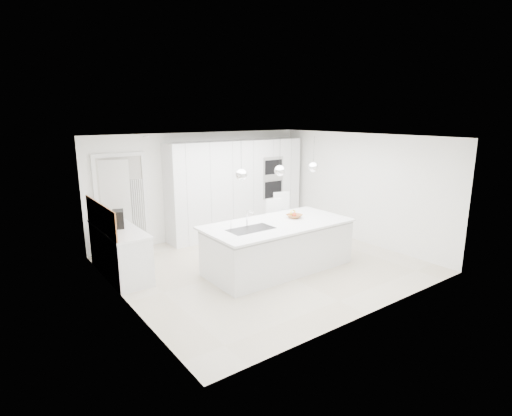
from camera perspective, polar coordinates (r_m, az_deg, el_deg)
floor at (r=7.99m, az=1.28°, el=-8.11°), size 5.50×5.50×0.00m
wall_back at (r=9.69m, az=-7.71°, el=3.26°), size 5.50×0.00×5.50m
wall_left at (r=6.38m, az=-18.70°, el=-2.51°), size 0.00×5.00×5.00m
ceiling at (r=7.45m, az=1.38°, el=10.11°), size 5.50×5.50×0.00m
tall_cabinets at (r=9.85m, az=-2.77°, el=2.95°), size 3.60×0.60×2.30m
oven_stack at (r=10.10m, az=2.47°, el=4.35°), size 0.62×0.04×1.05m
doorway_frame at (r=8.96m, az=-18.58°, el=0.41°), size 1.11×0.08×2.13m
hallway_door at (r=8.85m, az=-20.01°, el=0.01°), size 0.76×0.38×2.00m
radiator at (r=9.08m, az=-16.57°, el=-0.41°), size 0.32×0.04×1.40m
left_base_cabinets at (r=7.80m, az=-18.87°, el=-6.01°), size 0.60×1.80×0.86m
left_worktop at (r=7.67m, az=-19.12°, el=-2.83°), size 0.62×1.82×0.04m
oak_backsplash at (r=7.53m, az=-21.36°, el=-1.17°), size 0.02×1.80×0.50m
island_base at (r=7.68m, az=3.26°, el=-5.60°), size 2.80×1.20×0.86m
island_worktop at (r=7.58m, az=3.07°, el=-2.28°), size 2.84×1.40×0.04m
island_sink at (r=7.18m, az=-0.72°, el=-3.65°), size 0.84×0.44×0.18m
island_tap at (r=7.30m, az=-1.32°, el=-1.49°), size 0.02×0.02×0.30m
pendant_left at (r=6.83m, az=-2.12°, el=4.76°), size 0.20×0.20×0.20m
pendant_mid at (r=7.34m, az=3.41°, el=5.33°), size 0.20×0.20×0.20m
pendant_right at (r=7.90m, az=8.20°, el=5.78°), size 0.20×0.20×0.20m
fruit_bowl at (r=7.96m, az=5.50°, el=-1.16°), size 0.33×0.33×0.07m
espresso_machine at (r=7.63m, az=-19.08°, el=-1.50°), size 0.27×0.34×0.32m
bar_stool_left at (r=8.68m, az=3.07°, el=-2.49°), size 0.49×0.59×1.11m
bar_stool_right at (r=9.00m, az=4.24°, el=-1.67°), size 0.54×0.64×1.20m
apple_a at (r=7.98m, az=5.51°, el=-0.90°), size 0.07×0.07×0.07m
apple_b at (r=7.89m, az=5.50°, el=-1.01°), size 0.08×0.08×0.08m
banana_bunch at (r=7.95m, az=5.28°, el=-0.63°), size 0.22×0.16×0.20m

